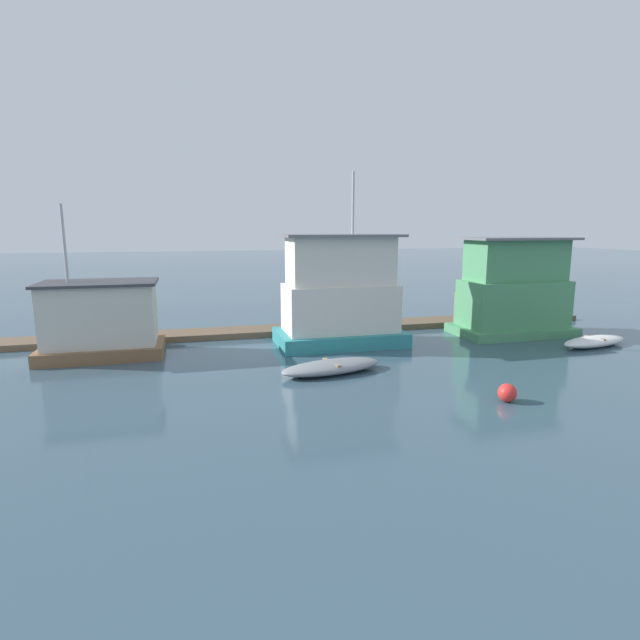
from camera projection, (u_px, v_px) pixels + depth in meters
name	position (u px, v px, depth m)	size (l,w,h in m)	color
ground_plane	(315.00, 345.00, 23.95)	(200.00, 200.00, 0.00)	#385160
dock_walkway	(301.00, 329.00, 26.93)	(33.80, 1.96, 0.30)	brown
houseboat_brown	(101.00, 321.00, 21.65)	(5.07, 3.23, 6.52)	brown
houseboat_teal	(340.00, 295.00, 23.75)	(6.01, 3.51, 8.10)	teal
houseboat_green	(514.00, 291.00, 25.99)	(6.00, 3.39, 5.06)	#4C9360
dinghy_grey	(332.00, 367.00, 19.29)	(4.38, 2.28, 0.50)	gray
dinghy_white	(594.00, 341.00, 23.62)	(4.08, 1.95, 0.49)	white
mooring_post_far_left	(456.00, 310.00, 27.74)	(0.22, 0.22, 2.03)	#846B4C
mooring_post_centre	(43.00, 328.00, 22.55)	(0.27, 0.27, 2.18)	#846B4C
mooring_post_near_left	(301.00, 324.00, 25.60)	(0.28, 0.28, 1.40)	#846B4C
buoy_red	(507.00, 393.00, 16.11)	(0.60, 0.60, 0.60)	red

